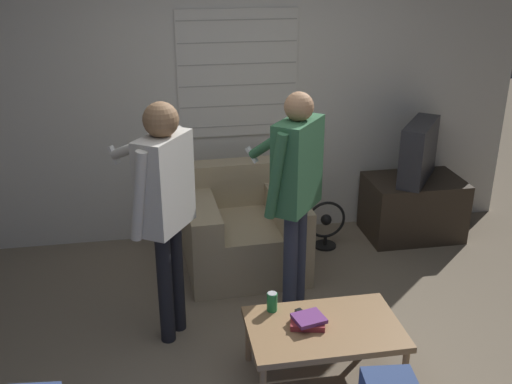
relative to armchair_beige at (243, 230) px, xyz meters
name	(u,v)px	position (x,y,z in m)	size (l,w,h in m)	color
ground_plane	(282,365)	(0.04, -1.36, -0.32)	(16.00, 16.00, 0.00)	#7F705B
wall_back	(235,98)	(0.04, 0.67, 0.96)	(5.20, 0.08, 2.55)	silver
armchair_beige	(243,230)	(0.00, 0.00, 0.00)	(0.98, 0.95, 0.82)	tan
coffee_table	(324,331)	(0.26, -1.52, 0.02)	(0.93, 0.59, 0.39)	#9E754C
tv_stand	(413,207)	(1.63, 0.29, -0.05)	(0.85, 0.58, 0.55)	#33281E
tv	(418,151)	(1.63, 0.29, 0.49)	(0.55, 0.65, 0.53)	#2D2D33
person_left_standing	(164,195)	(-0.64, -0.89, 0.72)	(0.57, 0.76, 1.65)	black
person_right_standing	(296,180)	(0.25, -0.75, 0.72)	(0.49, 0.76, 1.65)	#33384C
book_stack	(308,321)	(0.17, -1.50, 0.09)	(0.23, 0.19, 0.06)	maroon
soda_can	(272,302)	(-0.01, -1.30, 0.12)	(0.07, 0.07, 0.13)	#238E47
spare_remote	(303,315)	(0.16, -1.41, 0.07)	(0.08, 0.14, 0.02)	black
floor_fan	(326,224)	(0.78, 0.19, -0.11)	(0.35, 0.20, 0.44)	black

